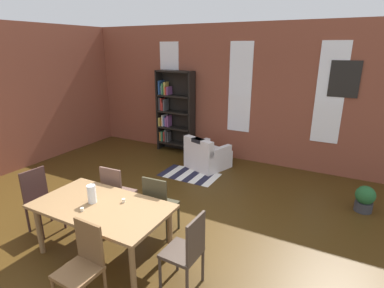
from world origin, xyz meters
name	(u,v)px	position (x,y,z in m)	size (l,w,h in m)	color
ground_plane	(135,250)	(0.00, 0.00, 0.00)	(10.76, 10.76, 0.00)	#412C0F
back_wall_brick	(241,94)	(0.00, 4.12, 1.60)	(9.28, 0.12, 3.20)	brown
window_pane_0	(170,83)	(-1.93, 4.05, 1.76)	(0.55, 0.02, 2.08)	white
window_pane_1	(240,88)	(0.00, 4.05, 1.76)	(0.55, 0.02, 2.08)	white
window_pane_2	(330,94)	(1.93, 4.05, 1.76)	(0.55, 0.02, 2.08)	white
dining_table	(102,211)	(-0.30, -0.25, 0.66)	(1.77, 0.97, 0.74)	olive
vase_on_table	(92,194)	(-0.45, -0.25, 0.86)	(0.11, 0.11, 0.24)	silver
tealight_candle_0	(82,209)	(-0.40, -0.47, 0.76)	(0.04, 0.04, 0.04)	silver
tealight_candle_1	(124,201)	(-0.09, -0.05, 0.77)	(0.04, 0.04, 0.05)	silver
dining_chair_far_left	(117,192)	(-0.69, 0.46, 0.51)	(0.42, 0.42, 0.95)	brown
dining_chair_head_left	(40,198)	(-1.56, -0.24, 0.51)	(0.43, 0.43, 0.95)	#3D2623
dining_chair_far_right	(159,204)	(0.11, 0.46, 0.51)	(0.42, 0.42, 0.95)	#333020
dining_chair_near_right	(83,263)	(0.10, -0.96, 0.51)	(0.41, 0.41, 0.95)	brown
dining_chair_head_right	(187,250)	(0.96, -0.25, 0.51)	(0.41, 0.41, 0.95)	#42352C
bookshelf_tall	(173,112)	(-1.74, 3.87, 1.05)	(1.01, 0.32, 2.11)	black
armchair_white	(207,156)	(-0.42, 3.17, 0.28)	(1.02, 1.02, 0.75)	silver
potted_plant_by_shelf	(365,198)	(2.78, 2.66, 0.23)	(0.32, 0.32, 0.46)	#333338
striped_rug	(189,175)	(-0.56, 2.59, 0.00)	(1.25, 0.73, 0.01)	#1E1E33
framed_picture	(345,79)	(2.16, 4.05, 2.06)	(0.56, 0.03, 0.72)	black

